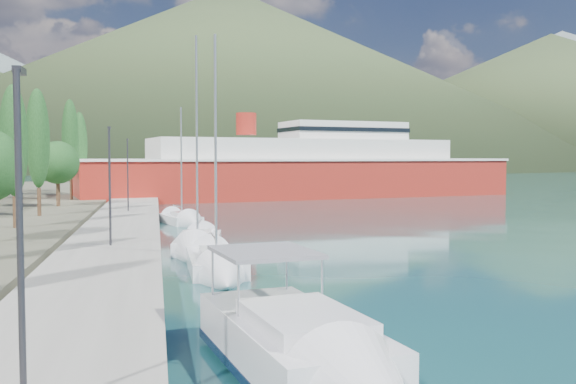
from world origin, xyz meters
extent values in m
plane|color=#164548|center=(0.00, 120.00, 0.00)|extent=(1400.00, 1400.00, 0.00)
cube|color=gray|center=(-9.00, 26.00, 0.40)|extent=(5.00, 88.00, 0.80)
cone|color=slate|center=(80.00, 680.00, 90.00)|extent=(760.00, 760.00, 180.00)
cone|color=slate|center=(420.00, 600.00, 70.00)|extent=(640.00, 640.00, 140.00)
cone|color=#374828|center=(40.00, 400.00, 57.50)|extent=(480.00, 480.00, 115.00)
cone|color=#374828|center=(260.00, 380.00, 45.00)|extent=(420.00, 420.00, 90.00)
cylinder|color=#47301E|center=(-15.70, 25.90, 1.72)|extent=(0.30, 0.30, 2.05)
ellipsoid|color=#1E491D|center=(-15.70, 25.90, 6.38)|extent=(1.80, 1.80, 7.27)
cylinder|color=#47301E|center=(-15.70, 34.67, 1.80)|extent=(0.30, 0.30, 2.19)
ellipsoid|color=#1E491D|center=(-15.70, 34.67, 6.78)|extent=(1.80, 1.80, 7.78)
cylinder|color=#47301E|center=(-15.70, 44.71, 1.95)|extent=(0.36, 0.36, 2.51)
sphere|color=#1E491D|center=(-15.70, 44.71, 4.81)|extent=(4.01, 4.01, 4.01)
cylinder|color=#47301E|center=(-15.70, 54.19, 1.89)|extent=(0.30, 0.30, 2.39)
ellipsoid|color=#1E491D|center=(-15.70, 54.19, 7.32)|extent=(1.80, 1.80, 8.46)
cylinder|color=#47301E|center=(-15.70, 62.99, 1.81)|extent=(0.30, 0.30, 2.22)
ellipsoid|color=#1E491D|center=(-15.70, 62.99, 6.85)|extent=(1.80, 1.80, 7.86)
cylinder|color=#2D2D33|center=(-9.00, -6.75, 3.80)|extent=(0.12, 0.12, 6.00)
cube|color=#2D2D33|center=(-9.00, -6.50, 6.80)|extent=(0.15, 0.50, 0.12)
cylinder|color=#2D2D33|center=(-9.00, 15.26, 3.80)|extent=(0.12, 0.12, 6.00)
cube|color=#2D2D33|center=(-9.00, 15.51, 6.80)|extent=(0.15, 0.50, 0.12)
cylinder|color=#2D2D33|center=(-9.00, 36.75, 3.80)|extent=(0.12, 0.12, 6.00)
cube|color=#2D2D33|center=(-9.00, 37.00, 6.80)|extent=(0.15, 0.50, 0.12)
cube|color=black|center=(-3.54, -3.39, -0.05)|extent=(3.55, 7.04, 0.75)
cube|color=silver|center=(-3.54, -3.39, 0.81)|extent=(3.89, 7.43, 1.19)
cube|color=black|center=(-3.54, -3.39, 0.27)|extent=(3.95, 7.52, 0.24)
cube|color=silver|center=(-3.41, -4.25, 1.56)|extent=(2.76, 3.76, 0.43)
cube|color=slate|center=(-3.84, -1.52, 2.75)|extent=(2.90, 3.29, 0.11)
cube|color=silver|center=(-4.01, 11.42, 0.27)|extent=(2.46, 6.00, 0.96)
cube|color=silver|center=(-4.00, 11.02, 0.91)|extent=(1.47, 2.40, 0.37)
cylinder|color=silver|center=(-4.00, 11.02, 5.81)|extent=(0.12, 0.12, 10.13)
cone|color=silver|center=(-4.00, 7.58, 0.27)|extent=(2.46, 2.80, 2.45)
cube|color=silver|center=(-4.34, 18.70, 0.26)|extent=(3.29, 6.88, 0.93)
cube|color=silver|center=(-4.40, 18.27, 0.88)|extent=(1.79, 2.82, 0.36)
cylinder|color=silver|center=(-4.40, 18.27, 6.43)|extent=(0.12, 0.12, 11.41)
cone|color=silver|center=(-4.93, 14.51, 0.26)|extent=(2.79, 3.39, 2.39)
cube|color=silver|center=(-4.80, 33.31, 0.24)|extent=(3.45, 5.41, 0.86)
cube|color=silver|center=(-4.71, 32.99, 0.81)|extent=(1.80, 2.28, 0.33)
cylinder|color=silver|center=(-4.71, 32.99, 4.96)|extent=(0.12, 0.12, 8.58)
cone|color=silver|center=(-3.94, 30.22, 0.24)|extent=(2.74, 2.84, 2.19)
cube|color=maroon|center=(12.41, 64.25, 2.18)|extent=(58.74, 22.68, 5.55)
cube|color=silver|center=(12.41, 64.25, 4.96)|extent=(59.21, 23.11, 0.30)
cube|color=silver|center=(12.41, 64.25, 6.15)|extent=(40.85, 17.29, 2.98)
cube|color=silver|center=(18.25, 65.38, 8.83)|extent=(17.22, 10.32, 2.38)
cylinder|color=maroon|center=(4.62, 62.73, 9.52)|extent=(2.58, 2.58, 2.78)
camera|label=1|loc=(-6.70, -18.43, 5.30)|focal=40.00mm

